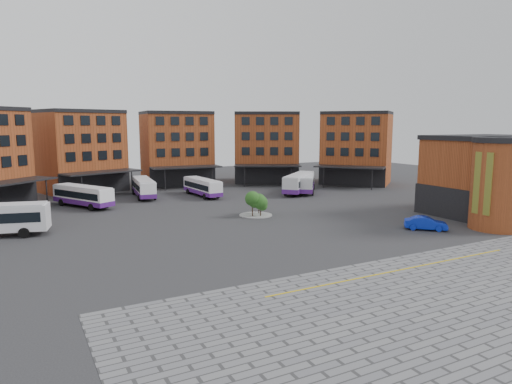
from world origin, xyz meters
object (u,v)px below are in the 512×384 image
tree_island (257,202)px  blue_car (426,223)px  bus_c (144,187)px  bus_b (83,196)px  bus_e (299,183)px  bus_f (306,183)px  bus_d (202,187)px

tree_island → blue_car: 20.99m
bus_c → blue_car: bus_c is taller
bus_c → bus_b: bearing=-148.2°
bus_e → bus_f: size_ratio=1.01×
bus_d → bus_e: size_ratio=0.99×
bus_e → bus_f: 1.54m
bus_e → blue_car: size_ratio=2.28×
bus_b → bus_f: size_ratio=1.04×
tree_island → bus_f: (17.73, 14.77, -0.10)m
tree_island → bus_b: 26.44m
bus_c → blue_car: 44.99m
bus_f → bus_d: bearing=-157.6°
tree_island → bus_f: 23.07m
bus_c → bus_e: 26.76m
bus_b → blue_car: bus_b is taller
bus_d → blue_car: size_ratio=2.26×
bus_d → bus_e: (16.49, -4.50, 0.23)m
tree_island → blue_car: size_ratio=0.93×
blue_car → bus_b: bearing=87.0°
tree_island → blue_car: tree_island is taller
bus_c → bus_d: 9.70m
blue_car → bus_d: bearing=64.1°
bus_d → blue_car: bearing=-72.8°
bus_e → bus_b: bearing=-137.1°
bus_b → bus_d: 19.27m
bus_b → bus_c: 11.25m
bus_e → blue_car: bearing=-47.4°
bus_b → bus_e: (35.71, -3.12, 0.13)m
bus_b → bus_c: size_ratio=0.98×
tree_island → blue_car: bearing=-50.4°
bus_f → bus_c: bearing=-160.0°
tree_island → bus_b: tree_island is taller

